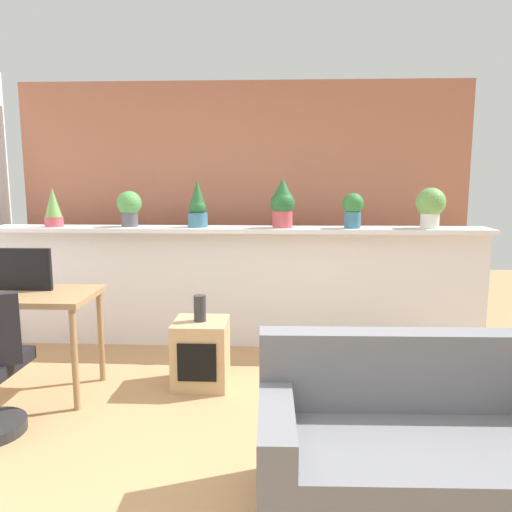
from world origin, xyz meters
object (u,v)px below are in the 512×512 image
object	(u,v)px
potted_plant_2	(197,207)
desk	(18,304)
couch	(426,455)
potted_plant_5	(431,205)
potted_plant_1	(129,207)
side_cube_shelf	(201,353)
tv_monitor	(22,269)
potted_plant_4	(353,209)
potted_plant_3	(283,202)
vase_on_shelf	(200,308)
potted_plant_0	(53,208)

from	to	relation	value
potted_plant_2	desk	size ratio (longest dim) A/B	0.39
couch	potted_plant_5	bearing A→B (deg)	74.50
potted_plant_1	side_cube_shelf	size ratio (longest dim) A/B	0.65
tv_monitor	side_cube_shelf	bearing A→B (deg)	5.36
potted_plant_5	couch	distance (m)	2.60
potted_plant_2	couch	distance (m)	2.91
potted_plant_5	couch	size ratio (longest dim) A/B	0.23
potted_plant_4	side_cube_shelf	distance (m)	1.84
potted_plant_3	couch	bearing A→B (deg)	-73.94
potted_plant_5	desk	bearing A→B (deg)	-161.00
potted_plant_2	vase_on_shelf	xyz separation A→B (m)	(0.15, -0.92, -0.70)
potted_plant_0	potted_plant_4	size ratio (longest dim) A/B	1.14
potted_plant_1	potted_plant_2	size ratio (longest dim) A/B	0.76
potted_plant_0	desk	world-z (taller)	potted_plant_0
potted_plant_2	side_cube_shelf	size ratio (longest dim) A/B	0.86
potted_plant_2	side_cube_shelf	xyz separation A→B (m)	(0.16, -0.92, -1.05)
potted_plant_3	potted_plant_4	xyz separation A→B (m)	(0.62, -0.02, -0.05)
desk	couch	size ratio (longest dim) A/B	0.70
potted_plant_2	potted_plant_0	bearing A→B (deg)	-178.58
potted_plant_2	side_cube_shelf	distance (m)	1.40
potted_plant_0	desk	size ratio (longest dim) A/B	0.32
potted_plant_1	tv_monitor	size ratio (longest dim) A/B	0.77
desk	side_cube_shelf	distance (m)	1.36
potted_plant_4	potted_plant_0	bearing A→B (deg)	180.00
potted_plant_4	tv_monitor	bearing A→B (deg)	-158.11
desk	potted_plant_1	bearing A→B (deg)	66.49
desk	potted_plant_4	bearing A→B (deg)	23.36
side_cube_shelf	vase_on_shelf	world-z (taller)	vase_on_shelf
potted_plant_1	desk	xyz separation A→B (m)	(-0.49, -1.13, -0.63)
potted_plant_0	couch	xyz separation A→B (m)	(2.75, -2.29, -1.00)
potted_plant_0	potted_plant_1	bearing A→B (deg)	4.16
vase_on_shelf	potted_plant_3	bearing A→B (deg)	55.79
potted_plant_5	vase_on_shelf	xyz separation A→B (m)	(-1.91, -0.90, -0.72)
potted_plant_1	potted_plant_2	bearing A→B (deg)	-1.57
tv_monitor	potted_plant_5	bearing A→B (deg)	17.76
potted_plant_3	desk	xyz separation A→B (m)	(-1.89, -1.10, -0.67)
potted_plant_4	couch	bearing A→B (deg)	-88.93
potted_plant_2	potted_plant_4	xyz separation A→B (m)	(1.39, -0.03, -0.01)
potted_plant_3	side_cube_shelf	bearing A→B (deg)	-124.04
potted_plant_0	side_cube_shelf	xyz separation A→B (m)	(1.47, -0.89, -1.03)
potted_plant_1	side_cube_shelf	xyz separation A→B (m)	(0.79, -0.94, -1.05)
potted_plant_0	potted_plant_5	bearing A→B (deg)	0.24
potted_plant_0	potted_plant_4	distance (m)	2.70
potted_plant_3	vase_on_shelf	xyz separation A→B (m)	(-0.61, -0.90, -0.74)
vase_on_shelf	potted_plant_4	bearing A→B (deg)	35.59
potted_plant_1	couch	bearing A→B (deg)	-48.59
potted_plant_4	vase_on_shelf	distance (m)	1.66
side_cube_shelf	vase_on_shelf	bearing A→B (deg)	131.67
potted_plant_4	couch	distance (m)	2.50
potted_plant_2	desk	world-z (taller)	potted_plant_2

